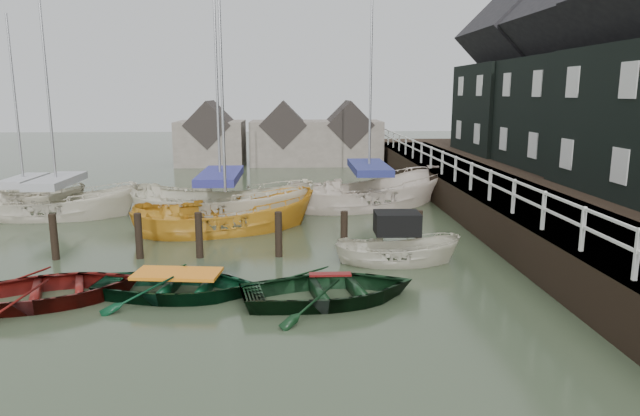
{
  "coord_description": "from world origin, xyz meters",
  "views": [
    {
      "loc": [
        1.67,
        -13.85,
        4.94
      ],
      "look_at": [
        2.49,
        3.53,
        1.4
      ],
      "focal_mm": 32.0,
      "sensor_mm": 36.0,
      "label": 1
    }
  ],
  "objects_px": {
    "motorboat": "(397,259)",
    "sailboat_c": "(227,230)",
    "sailboat_b": "(222,217)",
    "sailboat_a": "(59,215)",
    "sailboat_e": "(26,208)",
    "sailboat_d": "(369,205)",
    "rowboat_red": "(49,302)",
    "rowboat_green": "(178,296)",
    "rowboat_dkgreen": "(330,301)"
  },
  "relations": [
    {
      "from": "rowboat_red",
      "to": "sailboat_a",
      "type": "xyz_separation_m",
      "value": [
        -3.57,
        9.71,
        0.06
      ]
    },
    {
      "from": "sailboat_b",
      "to": "sailboat_c",
      "type": "xyz_separation_m",
      "value": [
        0.43,
        -2.07,
        -0.05
      ]
    },
    {
      "from": "rowboat_green",
      "to": "sailboat_e",
      "type": "relative_size",
      "value": 0.44
    },
    {
      "from": "rowboat_green",
      "to": "sailboat_d",
      "type": "distance_m",
      "value": 12.56
    },
    {
      "from": "rowboat_red",
      "to": "rowboat_dkgreen",
      "type": "distance_m",
      "value": 6.76
    },
    {
      "from": "rowboat_green",
      "to": "sailboat_e",
      "type": "xyz_separation_m",
      "value": [
        -8.64,
        11.08,
        0.07
      ]
    },
    {
      "from": "rowboat_red",
      "to": "sailboat_c",
      "type": "relative_size",
      "value": 0.43
    },
    {
      "from": "sailboat_c",
      "to": "rowboat_red",
      "type": "bearing_deg",
      "value": 136.44
    },
    {
      "from": "sailboat_a",
      "to": "sailboat_b",
      "type": "relative_size",
      "value": 0.95
    },
    {
      "from": "motorboat",
      "to": "sailboat_d",
      "type": "xyz_separation_m",
      "value": [
        0.26,
        8.43,
        -0.06
      ]
    },
    {
      "from": "rowboat_green",
      "to": "rowboat_dkgreen",
      "type": "relative_size",
      "value": 0.95
    },
    {
      "from": "sailboat_b",
      "to": "sailboat_c",
      "type": "relative_size",
      "value": 1.21
    },
    {
      "from": "rowboat_dkgreen",
      "to": "motorboat",
      "type": "distance_m",
      "value": 3.75
    },
    {
      "from": "rowboat_red",
      "to": "rowboat_dkgreen",
      "type": "height_order",
      "value": "rowboat_red"
    },
    {
      "from": "rowboat_red",
      "to": "rowboat_green",
      "type": "xyz_separation_m",
      "value": [
        3.03,
        0.28,
        0.0
      ]
    },
    {
      "from": "rowboat_red",
      "to": "sailboat_e",
      "type": "height_order",
      "value": "sailboat_e"
    },
    {
      "from": "rowboat_green",
      "to": "sailboat_b",
      "type": "xyz_separation_m",
      "value": [
        -0.02,
        8.86,
        0.06
      ]
    },
    {
      "from": "rowboat_green",
      "to": "rowboat_red",
      "type": "bearing_deg",
      "value": 102.1
    },
    {
      "from": "rowboat_dkgreen",
      "to": "motorboat",
      "type": "relative_size",
      "value": 1.15
    },
    {
      "from": "sailboat_a",
      "to": "sailboat_c",
      "type": "relative_size",
      "value": 1.14
    },
    {
      "from": "rowboat_dkgreen",
      "to": "sailboat_a",
      "type": "relative_size",
      "value": 0.37
    },
    {
      "from": "rowboat_red",
      "to": "motorboat",
      "type": "relative_size",
      "value": 1.17
    },
    {
      "from": "sailboat_b",
      "to": "sailboat_d",
      "type": "xyz_separation_m",
      "value": [
        6.18,
        2.09,
        -0.0
      ]
    },
    {
      "from": "sailboat_a",
      "to": "sailboat_e",
      "type": "distance_m",
      "value": 2.63
    },
    {
      "from": "rowboat_green",
      "to": "motorboat",
      "type": "bearing_deg",
      "value": -60.21
    },
    {
      "from": "rowboat_red",
      "to": "motorboat",
      "type": "height_order",
      "value": "motorboat"
    },
    {
      "from": "sailboat_a",
      "to": "sailboat_c",
      "type": "bearing_deg",
      "value": -115.25
    },
    {
      "from": "motorboat",
      "to": "sailboat_c",
      "type": "height_order",
      "value": "sailboat_c"
    },
    {
      "from": "sailboat_a",
      "to": "sailboat_c",
      "type": "xyz_separation_m",
      "value": [
        7.01,
        -2.63,
        -0.06
      ]
    },
    {
      "from": "sailboat_a",
      "to": "rowboat_dkgreen",
      "type": "bearing_deg",
      "value": -138.65
    },
    {
      "from": "motorboat",
      "to": "sailboat_b",
      "type": "relative_size",
      "value": 0.3
    },
    {
      "from": "rowboat_dkgreen",
      "to": "sailboat_d",
      "type": "height_order",
      "value": "sailboat_d"
    },
    {
      "from": "sailboat_a",
      "to": "sailboat_b",
      "type": "xyz_separation_m",
      "value": [
        6.58,
        -0.56,
        -0.0
      ]
    },
    {
      "from": "rowboat_red",
      "to": "sailboat_d",
      "type": "relative_size",
      "value": 0.36
    },
    {
      "from": "rowboat_green",
      "to": "rowboat_dkgreen",
      "type": "height_order",
      "value": "rowboat_dkgreen"
    },
    {
      "from": "motorboat",
      "to": "sailboat_b",
      "type": "distance_m",
      "value": 8.68
    },
    {
      "from": "sailboat_c",
      "to": "rowboat_dkgreen",
      "type": "bearing_deg",
      "value": -173.29
    },
    {
      "from": "sailboat_c",
      "to": "motorboat",
      "type": "bearing_deg",
      "value": -145.54
    },
    {
      "from": "rowboat_red",
      "to": "rowboat_green",
      "type": "bearing_deg",
      "value": -104.1
    },
    {
      "from": "rowboat_dkgreen",
      "to": "sailboat_a",
      "type": "distance_m",
      "value": 14.34
    },
    {
      "from": "rowboat_dkgreen",
      "to": "rowboat_red",
      "type": "bearing_deg",
      "value": 77.3
    },
    {
      "from": "sailboat_d",
      "to": "sailboat_c",
      "type": "bearing_deg",
      "value": 104.25
    },
    {
      "from": "sailboat_b",
      "to": "sailboat_e",
      "type": "distance_m",
      "value": 8.9
    },
    {
      "from": "sailboat_d",
      "to": "sailboat_e",
      "type": "relative_size",
      "value": 1.33
    },
    {
      "from": "sailboat_b",
      "to": "sailboat_e",
      "type": "xyz_separation_m",
      "value": [
        -8.62,
        2.22,
        0.01
      ]
    },
    {
      "from": "sailboat_b",
      "to": "sailboat_c",
      "type": "bearing_deg",
      "value": -158.55
    },
    {
      "from": "rowboat_green",
      "to": "sailboat_c",
      "type": "relative_size",
      "value": 0.4
    },
    {
      "from": "sailboat_c",
      "to": "sailboat_d",
      "type": "distance_m",
      "value": 7.09
    },
    {
      "from": "motorboat",
      "to": "sailboat_c",
      "type": "distance_m",
      "value": 6.95
    },
    {
      "from": "sailboat_a",
      "to": "sailboat_e",
      "type": "xyz_separation_m",
      "value": [
        -2.04,
        1.66,
        0.0
      ]
    }
  ]
}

